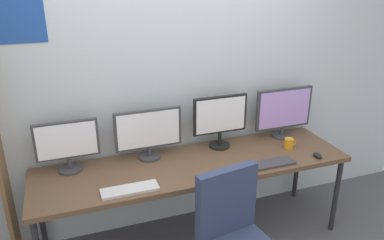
% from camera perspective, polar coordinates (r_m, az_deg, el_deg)
% --- Properties ---
extents(wall_back, '(4.90, 0.11, 2.60)m').
position_cam_1_polar(wall_back, '(3.22, -2.25, 5.79)').
color(wall_back, silver).
rests_on(wall_back, ground_plane).
extents(desk, '(2.50, 0.68, 0.74)m').
position_cam_1_polar(desk, '(3.09, 0.32, -7.18)').
color(desk, brown).
rests_on(desk, ground_plane).
extents(monitor_far_left, '(0.47, 0.18, 0.40)m').
position_cam_1_polar(monitor_far_left, '(3.01, -18.04, -3.40)').
color(monitor_far_left, '#38383D').
rests_on(monitor_far_left, desk).
extents(monitor_center_left, '(0.54, 0.18, 0.41)m').
position_cam_1_polar(monitor_center_left, '(3.07, -6.49, -1.77)').
color(monitor_center_left, '#38383D').
rests_on(monitor_center_left, desk).
extents(monitor_center_right, '(0.47, 0.18, 0.46)m').
position_cam_1_polar(monitor_center_right, '(3.24, 4.20, 0.24)').
color(monitor_center_right, black).
rests_on(monitor_center_right, desk).
extents(monitor_far_right, '(0.54, 0.18, 0.46)m').
position_cam_1_polar(monitor_far_right, '(3.53, 13.46, 1.33)').
color(monitor_far_right, '#38383D').
rests_on(monitor_far_right, desk).
extents(keyboard_left, '(0.40, 0.13, 0.02)m').
position_cam_1_polar(keyboard_left, '(2.74, -9.22, -10.17)').
color(keyboard_left, silver).
rests_on(keyboard_left, desk).
extents(keyboard_right, '(0.39, 0.13, 0.02)m').
position_cam_1_polar(keyboard_right, '(3.10, 11.64, -6.36)').
color(keyboard_right, '#38383D').
rests_on(keyboard_right, desk).
extents(computer_mouse, '(0.06, 0.10, 0.03)m').
position_cam_1_polar(computer_mouse, '(3.31, 18.15, -5.01)').
color(computer_mouse, black).
rests_on(computer_mouse, desk).
extents(coffee_mug, '(0.11, 0.08, 0.09)m').
position_cam_1_polar(coffee_mug, '(3.39, 14.21, -3.38)').
color(coffee_mug, orange).
rests_on(coffee_mug, desk).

